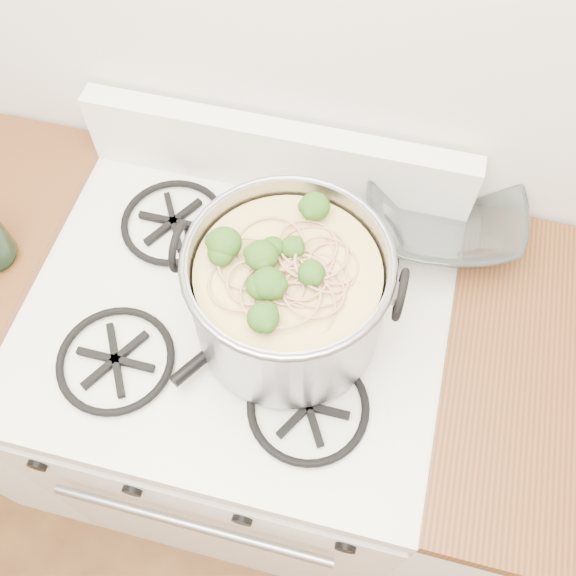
# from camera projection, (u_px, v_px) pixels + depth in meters

# --- Properties ---
(gas_range) EXTENTS (0.76, 0.66, 0.92)m
(gas_range) POSITION_uv_depth(u_px,v_px,m) (249.00, 400.00, 1.56)
(gas_range) COLOR white
(gas_range) RESTS_ON ground
(counter_left) EXTENTS (0.25, 0.65, 0.92)m
(counter_left) POSITION_uv_depth(u_px,v_px,m) (55.00, 348.00, 1.60)
(counter_left) COLOR silver
(counter_left) RESTS_ON ground
(stock_pot) EXTENTS (0.35, 0.32, 0.22)m
(stock_pot) POSITION_uv_depth(u_px,v_px,m) (288.00, 295.00, 1.03)
(stock_pot) COLOR gray
(stock_pot) RESTS_ON gas_range
(spatula) EXTENTS (0.41, 0.42, 0.02)m
(spatula) POSITION_uv_depth(u_px,v_px,m) (285.00, 289.00, 1.14)
(spatula) COLOR black
(spatula) RESTS_ON gas_range
(glass_bowl) EXTENTS (0.14, 0.14, 0.03)m
(glass_bowl) POSITION_uv_depth(u_px,v_px,m) (441.00, 216.00, 1.22)
(glass_bowl) COLOR white
(glass_bowl) RESTS_ON gas_range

